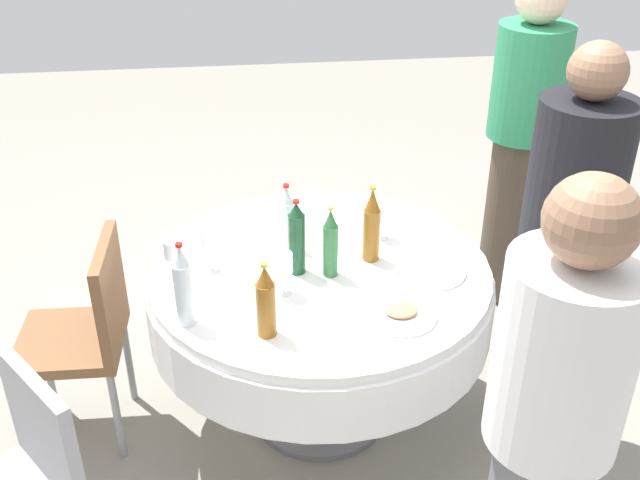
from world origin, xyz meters
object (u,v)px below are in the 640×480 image
object	(u,v)px
person_outer	(521,140)
wine_glass_rear	(173,251)
plate_front	(432,271)
person_inner	(547,438)
bottle_amber_right	(372,226)
wine_glass_west	(210,244)
wine_glass_far	(382,216)
plate_left	(401,313)
bottle_green_inner	(330,244)
chair_far	(89,326)
bottle_clear_near	(287,218)
bottle_clear_west	(183,287)
person_near	(564,249)
bottle_amber_outer	(266,302)
plate_mid	(232,236)
wine_glass_right	(282,264)
dining_table	(320,299)
bottle_dark_green_rear	(297,239)

from	to	relation	value
person_outer	wine_glass_rear	bearing A→B (deg)	-100.32
plate_front	person_outer	world-z (taller)	person_outer
plate_front	person_inner	size ratio (longest dim) A/B	0.16
bottle_amber_right	wine_glass_west	world-z (taller)	bottle_amber_right
bottle_amber_right	wine_glass_far	bearing A→B (deg)	-115.19
wine_glass_rear	person_inner	distance (m)	1.45
plate_left	bottle_green_inner	bearing A→B (deg)	-55.07
chair_far	wine_glass_far	bearing A→B (deg)	-80.46
bottle_clear_near	bottle_clear_west	bearing A→B (deg)	50.75
bottle_green_inner	person_near	size ratio (longest dim) A/B	0.18
bottle_amber_outer	bottle_clear_west	xyz separation A→B (m)	(0.26, -0.10, 0.02)
person_outer	plate_left	bearing A→B (deg)	-72.73
bottle_green_inner	plate_mid	xyz separation A→B (m)	(0.36, -0.31, -0.12)
bottle_amber_right	wine_glass_right	bearing A→B (deg)	28.85
wine_glass_right	person_inner	size ratio (longest dim) A/B	0.10
wine_glass_rear	person_outer	size ratio (longest dim) A/B	0.09
wine_glass_rear	plate_front	world-z (taller)	wine_glass_rear
dining_table	person_near	bearing A→B (deg)	170.33
bottle_green_inner	person_outer	xyz separation A→B (m)	(-1.03, -0.86, -0.01)
person_near	chair_far	xyz separation A→B (m)	(1.78, -0.18, -0.32)
dining_table	plate_left	xyz separation A→B (m)	(-0.24, 0.35, 0.16)
wine_glass_rear	plate_front	distance (m)	0.96
wine_glass_rear	person_near	world-z (taller)	person_near
person_outer	bottle_amber_right	bearing A→B (deg)	-85.38
wine_glass_far	plate_front	xyz separation A→B (m)	(-0.14, 0.28, -0.09)
person_inner	bottle_clear_near	bearing A→B (deg)	-88.70
bottle_dark_green_rear	plate_left	size ratio (longest dim) A/B	1.21
bottle_clear_near	person_inner	world-z (taller)	person_inner
plate_front	chair_far	xyz separation A→B (m)	(1.30, -0.12, -0.23)
bottle_green_inner	wine_glass_rear	world-z (taller)	bottle_green_inner
bottle_clear_west	wine_glass_far	world-z (taller)	bottle_clear_west
wine_glass_right	wine_glass_west	size ratio (longest dim) A/B	1.02
plate_left	plate_mid	bearing A→B (deg)	-47.09
dining_table	bottle_green_inner	bearing A→B (deg)	118.16
bottle_green_inner	plate_front	distance (m)	0.40
bottle_amber_outer	wine_glass_west	world-z (taller)	bottle_amber_outer
bottle_dark_green_rear	plate_front	bearing A→B (deg)	171.81
bottle_dark_green_rear	wine_glass_west	size ratio (longest dim) A/B	1.89
plate_mid	bottle_amber_outer	bearing A→B (deg)	99.10
plate_front	person_near	size ratio (longest dim) A/B	0.15
wine_glass_far	person_outer	xyz separation A→B (m)	(-0.79, -0.62, 0.03)
wine_glass_rear	chair_far	xyz separation A→B (m)	(0.35, -0.03, -0.33)
dining_table	wine_glass_right	size ratio (longest dim) A/B	8.14
bottle_dark_green_rear	wine_glass_right	size ratio (longest dim) A/B	1.85
bottle_green_inner	bottle_amber_right	bearing A→B (deg)	-151.31
bottle_green_inner	wine_glass_west	distance (m)	0.44
wine_glass_rear	chair_far	bearing A→B (deg)	-5.46
bottle_clear_near	bottle_dark_green_rear	distance (m)	0.19
dining_table	wine_glass_west	bearing A→B (deg)	-3.11
bottle_clear_west	bottle_amber_outer	bearing A→B (deg)	160.02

